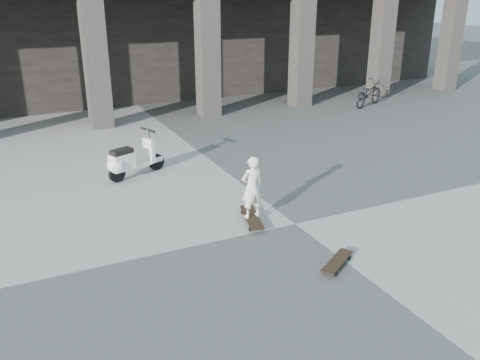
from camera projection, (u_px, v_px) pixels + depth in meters
name	position (u px, v px, depth m)	size (l,w,h in m)	color
ground	(295.00, 224.00, 9.24)	(90.00, 90.00, 0.00)	#464644
colonnade	(114.00, 15.00, 19.78)	(28.00, 8.82, 6.00)	black
longboard	(252.00, 218.00, 9.30)	(0.51, 1.09, 0.11)	black
skateboard_spare	(337.00, 262.00, 7.82)	(0.81, 0.62, 0.10)	black
child	(252.00, 187.00, 9.09)	(0.42, 0.28, 1.15)	silver
scooter	(127.00, 161.00, 11.29)	(1.42, 0.77, 1.04)	black
bicycle	(369.00, 93.00, 18.26)	(0.62, 1.77, 0.93)	black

